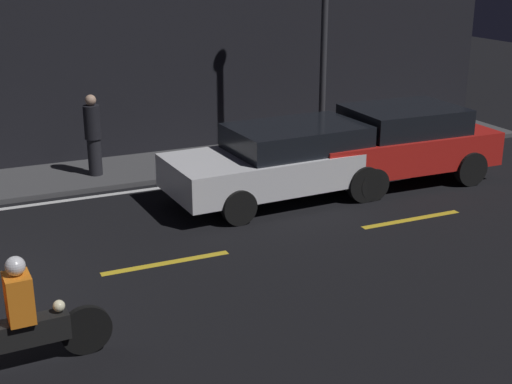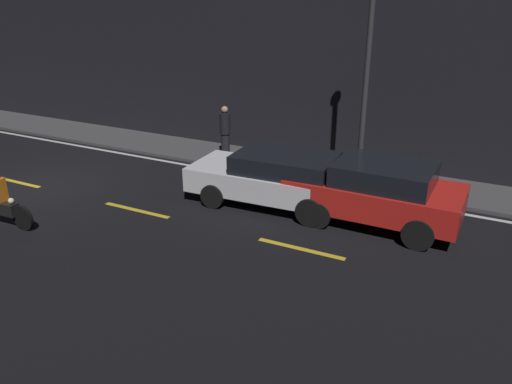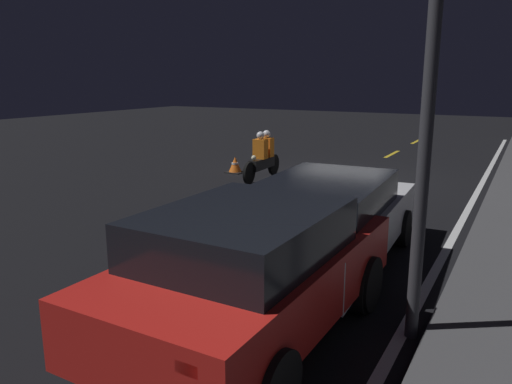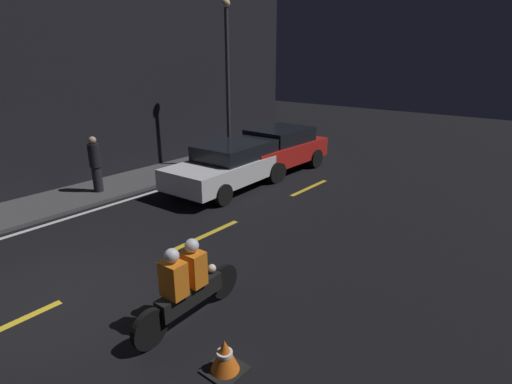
% 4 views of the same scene
% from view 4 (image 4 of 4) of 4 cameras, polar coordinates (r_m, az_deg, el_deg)
% --- Properties ---
extents(ground_plane, '(56.00, 56.00, 0.00)m').
position_cam_4_polar(ground_plane, '(7.83, -26.13, -13.90)').
color(ground_plane, black).
extents(lane_dash_d, '(2.00, 0.14, 0.01)m').
position_cam_4_polar(lane_dash_d, '(9.51, -6.92, -6.01)').
color(lane_dash_d, gold).
rests_on(lane_dash_d, ground).
extents(lane_dash_e, '(2.00, 0.14, 0.01)m').
position_cam_4_polar(lane_dash_e, '(12.81, 7.63, 0.61)').
color(lane_dash_e, gold).
rests_on(lane_dash_e, ground).
extents(sedan_white, '(4.61, 2.11, 1.39)m').
position_cam_4_polar(sedan_white, '(12.64, -3.42, 4.04)').
color(sedan_white, silver).
rests_on(sedan_white, ground).
extents(taxi_red, '(4.04, 2.06, 1.51)m').
position_cam_4_polar(taxi_red, '(14.54, 3.06, 6.28)').
color(taxi_red, red).
rests_on(taxi_red, ground).
extents(motorcycle, '(2.20, 0.39, 1.37)m').
position_cam_4_polar(motorcycle, '(6.38, -9.93, -13.06)').
color(motorcycle, black).
rests_on(motorcycle, ground).
extents(traffic_cone_mid, '(0.50, 0.50, 0.49)m').
position_cam_4_polar(traffic_cone_mid, '(5.70, -4.48, -22.35)').
color(traffic_cone_mid, black).
rests_on(traffic_cone_mid, ground).
extents(pedestrian, '(0.34, 0.34, 1.67)m').
position_cam_4_polar(pedestrian, '(12.74, -21.96, 3.74)').
color(pedestrian, black).
rests_on(pedestrian, raised_curb).
extents(street_lamp, '(0.28, 0.28, 5.76)m').
position_cam_4_polar(street_lamp, '(14.53, -4.08, 15.91)').
color(street_lamp, '#333338').
rests_on(street_lamp, ground).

